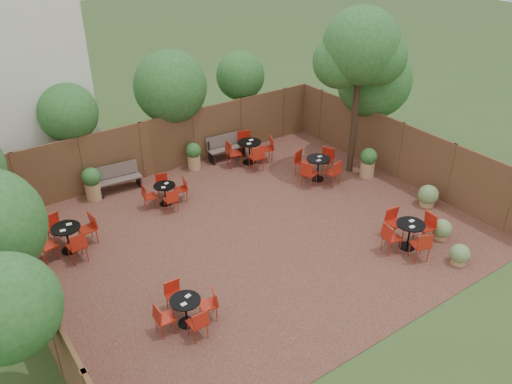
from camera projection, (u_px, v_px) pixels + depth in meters
ground at (252, 234)px, 15.05m from camera, size 80.00×80.00×0.00m
courtyard_paving at (252, 234)px, 15.04m from camera, size 12.00×10.00×0.02m
fence_back at (169, 143)px, 18.10m from camera, size 12.00×0.08×2.00m
fence_left at (28, 285)px, 11.55m from camera, size 0.08×10.00×2.00m
fence_right at (400, 151)px, 17.56m from camera, size 0.08×10.00×2.00m
overhang_foliage at (164, 125)px, 15.08m from camera, size 15.70×10.28×2.63m
courtyard_tree at (361, 52)px, 16.40m from camera, size 2.64×2.54×5.57m
park_bench_left at (118, 177)px, 17.05m from camera, size 1.46×0.59×0.88m
park_bench_right at (226, 147)px, 19.12m from camera, size 1.45×0.56×0.88m
bistro_tables at (244, 201)px, 15.76m from camera, size 9.85×8.45×0.94m
planters at (178, 175)px, 17.00m from camera, size 11.39×4.63×1.08m
low_shrubs at (439, 219)px, 15.16m from camera, size 2.29×2.98×0.68m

